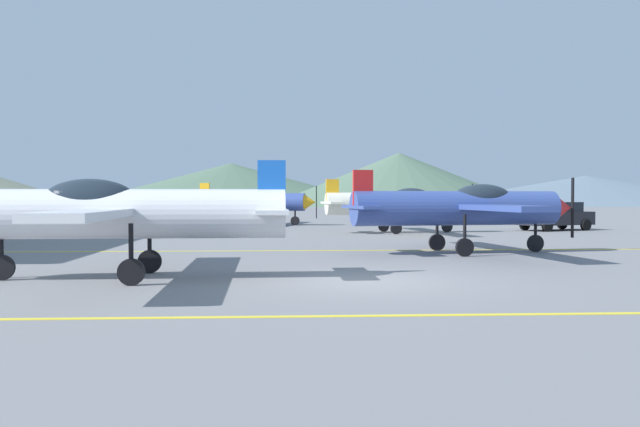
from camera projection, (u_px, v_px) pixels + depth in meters
name	position (u px, v px, depth m)	size (l,w,h in m)	color
ground_plane	(366.00, 282.00, 15.47)	(400.00, 400.00, 0.00)	slate
apron_line_near	(399.00, 316.00, 11.06)	(80.00, 0.16, 0.01)	yellow
apron_line_far	(337.00, 250.00, 24.13)	(80.00, 0.16, 0.01)	yellow
airplane_near	(118.00, 212.00, 15.86)	(8.23, 9.49, 2.85)	silver
airplane_mid	(465.00, 207.00, 23.00)	(8.32, 9.52, 2.85)	#33478C
airplane_far	(399.00, 203.00, 35.61)	(8.31, 9.53, 2.85)	silver
airplane_back	(256.00, 201.00, 44.95)	(8.33, 9.46, 2.85)	#33478C
car_sedan	(556.00, 216.00, 38.10)	(4.66, 3.25, 1.62)	black
hill_centerleft	(231.00, 183.00, 171.32)	(76.76, 76.76, 10.24)	#4C6651
hill_centerright	(399.00, 179.00, 134.56)	(52.70, 52.70, 10.59)	#4C6651
hill_right	(586.00, 190.00, 153.83)	(77.22, 77.22, 6.56)	slate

